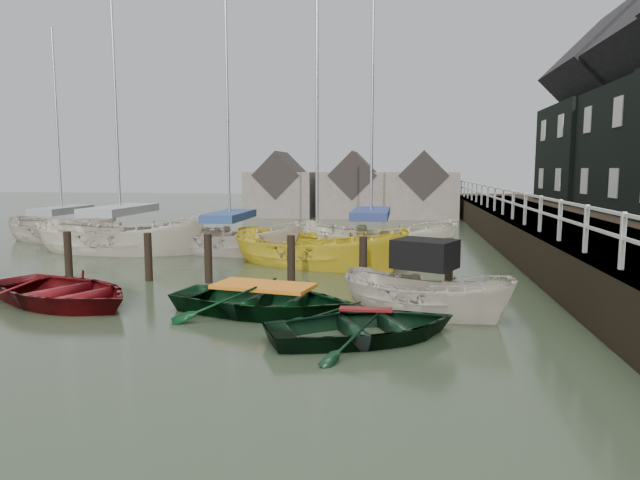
% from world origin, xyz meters
% --- Properties ---
extents(ground, '(120.00, 120.00, 0.00)m').
position_xyz_m(ground, '(0.00, 0.00, 0.00)').
color(ground, '#283320').
rests_on(ground, ground).
extents(pier, '(3.04, 32.00, 2.70)m').
position_xyz_m(pier, '(9.48, 10.00, 0.71)').
color(pier, black).
rests_on(pier, ground).
extents(mooring_pilings, '(13.72, 0.22, 1.80)m').
position_xyz_m(mooring_pilings, '(-1.11, 3.00, 0.50)').
color(mooring_pilings, black).
rests_on(mooring_pilings, ground).
extents(far_sheds, '(14.00, 4.08, 4.39)m').
position_xyz_m(far_sheds, '(0.83, 26.00, 1.86)').
color(far_sheds, '#665B51').
rests_on(far_sheds, ground).
extents(rowboat_red, '(5.41, 4.80, 0.93)m').
position_xyz_m(rowboat_red, '(-3.77, -0.05, 0.00)').
color(rowboat_red, '#620E12').
rests_on(rowboat_red, ground).
extents(rowboat_green, '(4.76, 3.81, 0.88)m').
position_xyz_m(rowboat_green, '(1.20, -0.18, 0.00)').
color(rowboat_green, black).
rests_on(rowboat_green, ground).
extents(rowboat_dkgreen, '(4.58, 4.07, 0.79)m').
position_xyz_m(rowboat_dkgreen, '(3.59, -1.80, 0.00)').
color(rowboat_dkgreen, black).
rests_on(rowboat_dkgreen, ground).
extents(motorboat, '(4.33, 3.16, 2.43)m').
position_xyz_m(motorboat, '(4.76, 0.36, 0.11)').
color(motorboat, beige).
rests_on(motorboat, ground).
extents(sailboat_a, '(7.40, 3.36, 12.12)m').
position_xyz_m(sailboat_a, '(-6.61, 8.35, 0.06)').
color(sailboat_a, beige).
rests_on(sailboat_a, ground).
extents(sailboat_b, '(6.59, 3.91, 12.30)m').
position_xyz_m(sailboat_b, '(-2.33, 8.69, 0.07)').
color(sailboat_b, beige).
rests_on(sailboat_b, ground).
extents(sailboat_c, '(7.06, 4.81, 11.04)m').
position_xyz_m(sailboat_c, '(1.41, 6.46, 0.01)').
color(sailboat_c, gold).
rests_on(sailboat_c, ground).
extents(sailboat_d, '(7.18, 4.75, 13.17)m').
position_xyz_m(sailboat_d, '(3.06, 9.22, 0.07)').
color(sailboat_d, beige).
rests_on(sailboat_d, ground).
extents(sailboat_e, '(6.40, 3.75, 10.40)m').
position_xyz_m(sailboat_e, '(-10.79, 11.04, 0.06)').
color(sailboat_e, '#B8AC9D').
rests_on(sailboat_e, ground).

